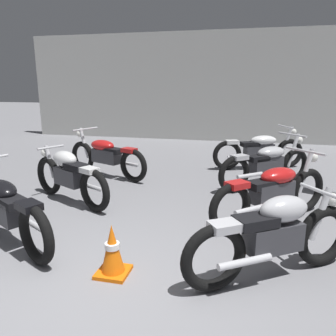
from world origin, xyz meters
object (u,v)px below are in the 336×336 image
Objects in this scene: motorcycle_left_row_1 at (69,175)px; traffic_cone at (112,251)px; motorcycle_left_row_0 at (5,207)px; motorcycle_left_row_2 at (106,155)px; motorcycle_right_row_1 at (273,190)px; motorcycle_right_row_0 at (274,235)px; motorcycle_right_row_2 at (267,163)px; motorcycle_right_row_3 at (259,149)px.

motorcycle_left_row_1 is 3.34× the size of traffic_cone.
traffic_cone is at bearing -13.79° from motorcycle_left_row_0.
motorcycle_left_row_2 is 3.66m from motorcycle_right_row_1.
motorcycle_right_row_2 is at bearing 88.77° from motorcycle_right_row_0.
motorcycle_right_row_3 is (3.14, 1.45, 0.00)m from motorcycle_left_row_2.
traffic_cone is at bearing -65.31° from motorcycle_left_row_2.
motorcycle_right_row_1 is 3.13m from motorcycle_right_row_3.
motorcycle_right_row_2 is 0.83× the size of motorcycle_right_row_3.
motorcycle_left_row_1 is 0.88× the size of motorcycle_left_row_2.
motorcycle_right_row_2 reaches higher than motorcycle_left_row_1.
motorcycle_right_row_1 reaches higher than traffic_cone.
motorcycle_right_row_2 is at bearing -85.84° from motorcycle_right_row_3.
motorcycle_right_row_2 is (0.07, 3.18, -0.01)m from motorcycle_right_row_0.
motorcycle_left_row_1 is at bearing -134.83° from motorcycle_right_row_3.
motorcycle_right_row_2 is at bearing 90.30° from motorcycle_right_row_1.
motorcycle_right_row_1 is at bearing 24.32° from motorcycle_left_row_0.
motorcycle_right_row_3 is at bearing 56.08° from motorcycle_left_row_0.
motorcycle_left_row_2 reaches higher than traffic_cone.
motorcycle_left_row_2 is (-0.07, 3.12, 0.00)m from motorcycle_left_row_0.
motorcycle_left_row_1 is at bearing 153.59° from motorcycle_right_row_0.
motorcycle_right_row_0 is at bearing 11.78° from traffic_cone.
motorcycle_left_row_0 is 1.60m from traffic_cone.
motorcycle_left_row_1 is 1.09× the size of motorcycle_right_row_1.
motorcycle_left_row_2 is 3.80× the size of traffic_cone.
motorcycle_right_row_0 is (3.10, -1.54, 0.00)m from motorcycle_left_row_1.
motorcycle_right_row_3 reaches higher than motorcycle_left_row_1.
motorcycle_left_row_2 is 1.21× the size of motorcycle_right_row_0.
motorcycle_left_row_0 is 0.95× the size of motorcycle_left_row_2.
motorcycle_right_row_2 is (3.16, 1.65, -0.01)m from motorcycle_left_row_1.
traffic_cone is (1.54, -0.38, -0.19)m from motorcycle_left_row_0.
motorcycle_left_row_1 is at bearing -152.52° from motorcycle_right_row_2.
motorcycle_left_row_0 and motorcycle_right_row_2 have the same top height.
motorcycle_right_row_3 is at bearing 72.78° from traffic_cone.
motorcycle_left_row_0 is 3.49m from motorcycle_right_row_1.
traffic_cone is at bearing -50.67° from motorcycle_left_row_1.
traffic_cone is (-1.53, -4.94, -0.19)m from motorcycle_right_row_3.
motorcycle_left_row_1 is at bearing 89.62° from motorcycle_left_row_0.
motorcycle_left_row_1 is 4.34m from motorcycle_right_row_3.
motorcycle_left_row_0 is 1.08× the size of motorcycle_left_row_1.
motorcycle_left_row_0 is at bearing -88.74° from motorcycle_left_row_2.
traffic_cone is (-1.57, -0.33, -0.20)m from motorcycle_right_row_0.
motorcycle_right_row_1 and motorcycle_right_row_3 have the same top height.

